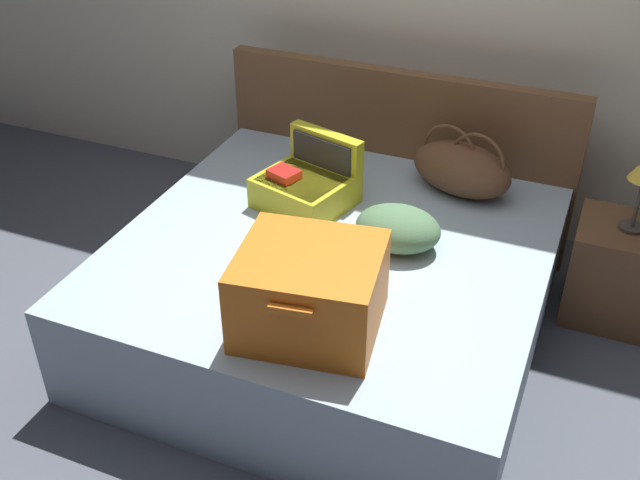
# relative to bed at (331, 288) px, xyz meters

# --- Properties ---
(ground_plane) EXTENTS (12.00, 12.00, 0.00)m
(ground_plane) POSITION_rel_bed_xyz_m (0.00, -0.40, -0.24)
(ground_plane) COLOR #4C515B
(bed) EXTENTS (1.80, 1.76, 0.48)m
(bed) POSITION_rel_bed_xyz_m (0.00, 0.00, 0.00)
(bed) COLOR #99ADBC
(bed) RESTS_ON ground
(headboard) EXTENTS (1.84, 0.08, 0.93)m
(headboard) POSITION_rel_bed_xyz_m (0.00, 0.92, 0.22)
(headboard) COLOR brown
(headboard) RESTS_ON ground
(hard_case_large) EXTENTS (0.57, 0.53, 0.32)m
(hard_case_large) POSITION_rel_bed_xyz_m (0.13, -0.53, 0.40)
(hard_case_large) COLOR #D16619
(hard_case_large) RESTS_ON bed
(hard_case_medium) EXTENTS (0.47, 0.46, 0.31)m
(hard_case_medium) POSITION_rel_bed_xyz_m (-0.23, 0.27, 0.34)
(hard_case_medium) COLOR gold
(hard_case_medium) RESTS_ON bed
(duffel_bag) EXTENTS (0.55, 0.40, 0.33)m
(duffel_bag) POSITION_rel_bed_xyz_m (0.40, 0.65, 0.37)
(duffel_bag) COLOR brown
(duffel_bag) RESTS_ON bed
(pillow_near_headboard) EXTENTS (0.37, 0.29, 0.17)m
(pillow_near_headboard) POSITION_rel_bed_xyz_m (0.26, 0.09, 0.33)
(pillow_near_headboard) COLOR #4C724C
(pillow_near_headboard) RESTS_ON bed
(nightstand) EXTENTS (0.44, 0.40, 0.48)m
(nightstand) POSITION_rel_bed_xyz_m (1.18, 0.63, -0.00)
(nightstand) COLOR brown
(nightstand) RESTS_ON ground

